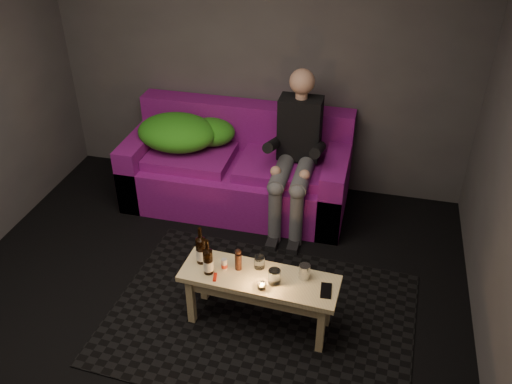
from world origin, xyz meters
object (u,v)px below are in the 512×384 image
sofa (239,170)px  beer_bottle_a (201,250)px  person (296,149)px  beer_bottle_b (208,261)px  coffee_table (259,285)px  steel_cup (304,272)px

sofa → beer_bottle_a: bearing=-84.5°
person → beer_bottle_b: bearing=-103.6°
person → beer_bottle_a: (-0.43, -1.33, -0.16)m
coffee_table → beer_bottle_a: bearing=172.8°
beer_bottle_b → beer_bottle_a: bearing=130.5°
person → coffee_table: (0.01, -1.39, -0.35)m
beer_bottle_a → beer_bottle_b: (0.08, -0.10, -0.01)m
person → coffee_table: size_ratio=1.23×
person → steel_cup: bearing=-76.9°
beer_bottle_a → steel_cup: size_ratio=2.76×
sofa → beer_bottle_a: size_ratio=6.98×
coffee_table → beer_bottle_b: (-0.35, -0.04, 0.18)m
steel_cup → sofa: bearing=120.6°
sofa → steel_cup: 1.75m
coffee_table → steel_cup: steel_cup is taller
beer_bottle_a → beer_bottle_b: bearing=-49.5°
coffee_table → beer_bottle_b: bearing=-173.1°
sofa → coffee_table: sofa is taller
beer_bottle_a → steel_cup: bearing=0.7°
beer_bottle_b → coffee_table: bearing=6.9°
beer_bottle_b → steel_cup: 0.67m
coffee_table → beer_bottle_a: beer_bottle_a is taller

